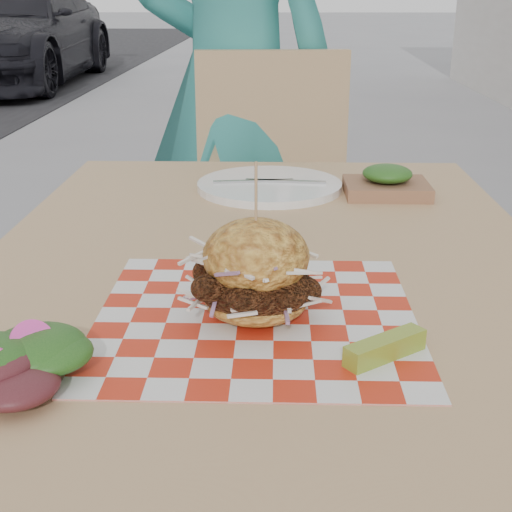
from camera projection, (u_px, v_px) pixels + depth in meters
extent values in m
imported|color=teal|center=(234.00, 85.00, 2.06)|extent=(0.71, 0.58, 1.68)
imported|color=black|center=(12.00, 31.00, 8.77)|extent=(1.85, 4.39, 1.26)
cube|color=tan|center=(267.00, 273.00, 0.99)|extent=(0.80, 1.20, 0.04)
cylinder|color=#333338|center=(121.00, 336.00, 1.64)|extent=(0.05, 0.05, 0.71)
cylinder|color=#333338|center=(419.00, 339.00, 1.62)|extent=(0.05, 0.05, 0.71)
cube|color=tan|center=(271.00, 250.00, 1.90)|extent=(0.45, 0.45, 0.04)
cube|color=tan|center=(266.00, 142.00, 2.00)|extent=(0.42, 0.07, 0.50)
cylinder|color=#333338|center=(204.00, 362.00, 1.81)|extent=(0.03, 0.03, 0.43)
cylinder|color=#333338|center=(345.00, 359.00, 1.82)|extent=(0.03, 0.03, 0.43)
cylinder|color=#333338|center=(206.00, 304.00, 2.14)|extent=(0.03, 0.03, 0.43)
cylinder|color=#333338|center=(325.00, 301.00, 2.16)|extent=(0.03, 0.03, 0.43)
cube|color=red|center=(256.00, 317.00, 0.81)|extent=(0.36, 0.36, 0.00)
ellipsoid|color=gold|center=(256.00, 300.00, 0.80)|extent=(0.12, 0.12, 0.04)
ellipsoid|color=#613017|center=(256.00, 287.00, 0.80)|extent=(0.13, 0.12, 0.06)
ellipsoid|color=gold|center=(256.00, 256.00, 0.78)|extent=(0.12, 0.12, 0.08)
cylinder|color=tan|center=(256.00, 203.00, 0.76)|extent=(0.00, 0.00, 0.09)
cube|color=olive|center=(385.00, 348.00, 0.71)|extent=(0.09, 0.07, 0.02)
ellipsoid|color=#3F1419|center=(42.00, 372.00, 0.67)|extent=(0.08, 0.08, 0.03)
ellipsoid|color=#134514|center=(40.00, 361.00, 0.68)|extent=(0.08, 0.08, 0.03)
ellipsoid|color=#134514|center=(22.00, 357.00, 0.69)|extent=(0.08, 0.08, 0.03)
ellipsoid|color=#3F1419|center=(1.00, 387.00, 0.64)|extent=(0.08, 0.08, 0.03)
ellipsoid|color=#134514|center=(26.00, 382.00, 0.65)|extent=(0.08, 0.08, 0.03)
cylinder|color=#FF46B9|center=(33.00, 342.00, 0.68)|extent=(0.05, 0.05, 0.04)
cylinder|color=white|center=(270.00, 186.00, 1.33)|extent=(0.27, 0.27, 0.01)
cube|color=silver|center=(253.00, 181.00, 1.33)|extent=(0.15, 0.03, 0.00)
cube|color=silver|center=(286.00, 181.00, 1.33)|extent=(0.15, 0.03, 0.00)
cube|color=brown|center=(386.00, 188.00, 1.29)|extent=(0.15, 0.12, 0.02)
ellipsoid|color=#134514|center=(387.00, 174.00, 1.28)|extent=(0.09, 0.09, 0.03)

